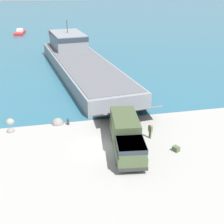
% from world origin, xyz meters
% --- Properties ---
extents(ground_plane, '(240.00, 240.00, 0.00)m').
position_xyz_m(ground_plane, '(0.00, 0.00, 0.00)').
color(ground_plane, gray).
extents(water_surface, '(240.00, 180.00, 0.01)m').
position_xyz_m(water_surface, '(0.00, 96.37, 0.00)').
color(water_surface, '#285B70').
rests_on(water_surface, ground_plane).
extents(landing_craft, '(12.31, 38.77, 7.39)m').
position_xyz_m(landing_craft, '(0.99, 27.07, 1.77)').
color(landing_craft, gray).
rests_on(landing_craft, ground_plane).
extents(military_truck, '(3.53, 8.34, 2.99)m').
position_xyz_m(military_truck, '(1.98, -0.98, 1.56)').
color(military_truck, '#475638').
rests_on(military_truck, ground_plane).
extents(soldier_on_ramp, '(0.41, 0.50, 1.64)m').
position_xyz_m(soldier_on_ramp, '(4.97, 0.80, 0.94)').
color(soldier_on_ramp, '#566042').
rests_on(soldier_on_ramp, ground_plane).
extents(moored_boat_a, '(3.02, 6.55, 1.42)m').
position_xyz_m(moored_boat_a, '(-11.03, 66.19, 0.47)').
color(moored_boat_a, '#B22323').
rests_on(moored_boat_a, ground_plane).
extents(mooring_bollard, '(0.31, 0.31, 0.79)m').
position_xyz_m(mooring_bollard, '(-2.96, 5.75, 0.43)').
color(mooring_bollard, '#333338').
rests_on(mooring_bollard, ground_plane).
extents(cargo_crate, '(0.72, 0.76, 0.50)m').
position_xyz_m(cargo_crate, '(6.55, -2.17, 0.25)').
color(cargo_crate, '#475638').
rests_on(cargo_crate, ground_plane).
extents(shoreline_rock_a, '(1.00, 1.00, 1.00)m').
position_xyz_m(shoreline_rock_a, '(-9.36, 7.67, 0.00)').
color(shoreline_rock_a, gray).
rests_on(shoreline_rock_a, ground_plane).
extents(shoreline_rock_b, '(1.36, 1.36, 1.36)m').
position_xyz_m(shoreline_rock_b, '(-4.10, 6.25, 0.00)').
color(shoreline_rock_b, gray).
rests_on(shoreline_rock_b, ground_plane).
extents(shoreline_rock_c, '(0.57, 0.57, 0.57)m').
position_xyz_m(shoreline_rock_c, '(-4.10, 6.16, 0.00)').
color(shoreline_rock_c, '#66605B').
rests_on(shoreline_rock_c, ground_plane).
extents(shoreline_rock_d, '(0.85, 0.85, 0.85)m').
position_xyz_m(shoreline_rock_d, '(-9.13, 5.41, 0.00)').
color(shoreline_rock_d, gray).
rests_on(shoreline_rock_d, ground_plane).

